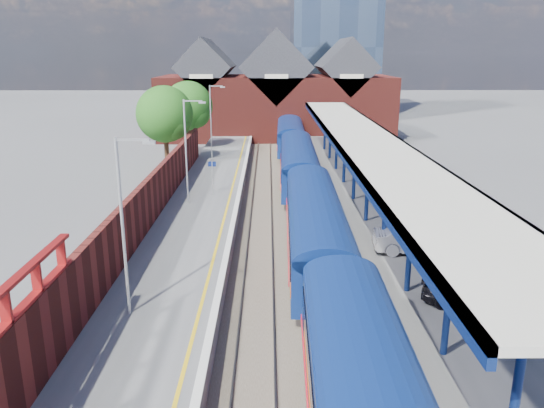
{
  "coord_description": "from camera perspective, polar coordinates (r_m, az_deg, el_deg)",
  "views": [
    {
      "loc": [
        -0.99,
        -13.01,
        10.92
      ],
      "look_at": [
        -0.79,
        16.07,
        2.6
      ],
      "focal_mm": 35.0,
      "sensor_mm": 36.0,
      "label": 1
    }
  ],
  "objects": [
    {
      "name": "brick_wall",
      "position": [
        28.76,
        -14.7,
        -1.7
      ],
      "size": [
        0.35,
        50.0,
        3.86
      ],
      "color": "#5A1C17",
      "rests_on": "left_platform"
    },
    {
      "name": "coping_right",
      "position": [
        34.71,
        6.47,
        -0.7
      ],
      "size": [
        0.3,
        76.0,
        0.05
      ],
      "primitive_type": "cube",
      "color": "silver",
      "rests_on": "right_platform"
    },
    {
      "name": "ground",
      "position": [
        44.38,
        0.89,
        1.72
      ],
      "size": [
        240.0,
        240.0,
        0.0
      ],
      "primitive_type": "plane",
      "color": "#5B5B5E",
      "rests_on": "ground"
    },
    {
      "name": "lamp_post_d",
      "position": [
        51.63,
        -6.45,
        9.28
      ],
      "size": [
        1.48,
        0.18,
        7.0
      ],
      "color": "#A5A8AA",
      "rests_on": "left_platform"
    },
    {
      "name": "tree_near",
      "position": [
        50.11,
        -11.31,
        9.29
      ],
      "size": [
        5.2,
        5.2,
        8.1
      ],
      "color": "#382314",
      "rests_on": "ground"
    },
    {
      "name": "parked_car_blue",
      "position": [
        27.89,
        19.06,
        -4.47
      ],
      "size": [
        4.42,
        2.23,
        1.2
      ],
      "primitive_type": "imported",
      "rotation": [
        0.0,
        0.0,
        1.51
      ],
      "color": "navy",
      "rests_on": "right_platform"
    },
    {
      "name": "right_platform",
      "position": [
        35.31,
        11.04,
        -1.5
      ],
      "size": [
        6.0,
        76.0,
        1.0
      ],
      "primitive_type": "cube",
      "color": "#565659",
      "rests_on": "ground"
    },
    {
      "name": "lamp_post_c",
      "position": [
        35.91,
        -9.05,
        6.27
      ],
      "size": [
        1.48,
        0.18,
        7.0
      ],
      "color": "#A5A8AA",
      "rests_on": "left_platform"
    },
    {
      "name": "tree_far",
      "position": [
        57.79,
        -8.86,
        10.25
      ],
      "size": [
        5.2,
        5.2,
        8.1
      ],
      "color": "#382314",
      "rests_on": "ground"
    },
    {
      "name": "rails",
      "position": [
        34.74,
        1.26,
        -2.15
      ],
      "size": [
        4.51,
        76.0,
        0.14
      ],
      "color": "slate",
      "rests_on": "ground"
    },
    {
      "name": "ballast_bed",
      "position": [
        34.77,
        1.25,
        -2.29
      ],
      "size": [
        6.0,
        76.0,
        0.06
      ],
      "primitive_type": "cube",
      "color": "#473D33",
      "rests_on": "ground"
    },
    {
      "name": "station_building",
      "position": [
        71.22,
        0.4,
        11.56
      ],
      "size": [
        30.0,
        12.12,
        13.78
      ],
      "color": "#5A1C17",
      "rests_on": "ground"
    },
    {
      "name": "yellow_line",
      "position": [
        34.57,
        -4.96,
        -0.76
      ],
      "size": [
        0.14,
        76.0,
        0.01
      ],
      "primitive_type": "cube",
      "color": "yellow",
      "rests_on": "left_platform"
    },
    {
      "name": "platform_sign",
      "position": [
        38.12,
        -6.44,
        3.4
      ],
      "size": [
        0.55,
        0.08,
        2.5
      ],
      "color": "#A5A8AA",
      "rests_on": "left_platform"
    },
    {
      "name": "lamp_post_b",
      "position": [
        20.62,
        -15.48,
        -1.34
      ],
      "size": [
        1.48,
        0.18,
        7.0
      ],
      "color": "#A5A8AA",
      "rests_on": "left_platform"
    },
    {
      "name": "parked_car_silver",
      "position": [
        28.17,
        15.4,
        -3.66
      ],
      "size": [
        4.56,
        1.86,
        1.47
      ],
      "primitive_type": "imported",
      "rotation": [
        0.0,
        0.0,
        1.5
      ],
      "color": "silver",
      "rests_on": "right_platform"
    },
    {
      "name": "coping_left",
      "position": [
        34.53,
        -3.97,
        -0.73
      ],
      "size": [
        0.3,
        76.0,
        0.05
      ],
      "primitive_type": "cube",
      "color": "silver",
      "rests_on": "left_platform"
    },
    {
      "name": "left_platform",
      "position": [
        34.91,
        -7.81,
        -1.55
      ],
      "size": [
        5.0,
        76.0,
        1.0
      ],
      "primitive_type": "cube",
      "color": "#565659",
      "rests_on": "ground"
    },
    {
      "name": "parked_car_dark",
      "position": [
        23.07,
        20.81,
        -9.04
      ],
      "size": [
        4.31,
        2.98,
        1.16
      ],
      "primitive_type": "imported",
      "rotation": [
        0.0,
        0.0,
        1.19
      ],
      "color": "black",
      "rests_on": "right_platform"
    },
    {
      "name": "train",
      "position": [
        36.38,
        3.53,
        1.94
      ],
      "size": [
        3.21,
        65.96,
        3.45
      ],
      "color": "navy",
      "rests_on": "ground"
    },
    {
      "name": "canopy",
      "position": [
        36.0,
        10.03,
        6.67
      ],
      "size": [
        4.5,
        52.0,
        4.48
      ],
      "color": "#0E1F52",
      "rests_on": "right_platform"
    }
  ]
}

